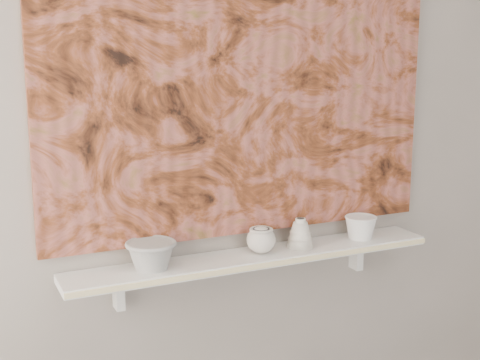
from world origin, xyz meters
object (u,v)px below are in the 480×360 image
shelf (255,258)px  painting (245,83)px  cup_cream (261,240)px  bell_vessel (300,233)px  bowl_grey (151,255)px  bowl_white (361,227)px

shelf → painting: (0.00, 0.08, 0.62)m
cup_cream → bell_vessel: size_ratio=0.95×
bowl_grey → bell_vessel: (0.58, 0.00, 0.01)m
bowl_grey → cup_cream: (0.42, 0.00, -0.00)m
bell_vessel → bowl_white: bearing=0.0°
shelf → bowl_white: size_ratio=11.21×
bowl_grey → cup_cream: 0.42m
bell_vessel → painting: bearing=156.9°
bell_vessel → bowl_white: (0.27, 0.00, -0.01)m
painting → bowl_grey: bearing=-168.3°
shelf → bell_vessel: (0.19, 0.00, 0.07)m
painting → shelf: bearing=-90.0°
shelf → bowl_white: 0.46m
bell_vessel → bowl_white: bell_vessel is taller
bowl_grey → bowl_white: bearing=0.0°
bowl_white → bell_vessel: bearing=180.0°
painting → bowl_grey: painting is taller
bowl_grey → shelf: bearing=0.0°
bowl_white → bowl_grey: bearing=180.0°
cup_cream → bell_vessel: bell_vessel is taller
cup_cream → bowl_white: 0.43m
painting → cup_cream: bearing=-72.3°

